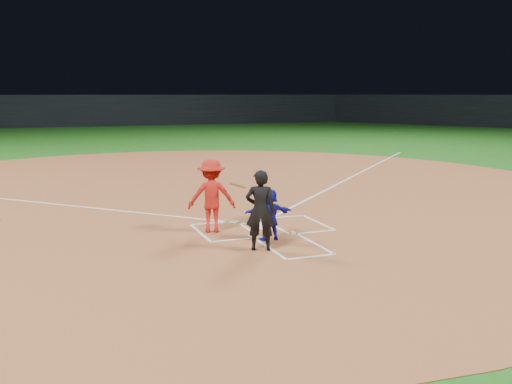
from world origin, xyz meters
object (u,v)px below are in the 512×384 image
object	(u,v)px
home_plate	(262,227)
catcher	(270,214)
batter_at_plate	(212,196)
umpire	(260,210)

from	to	relation	value
home_plate	catcher	xyz separation A→B (m)	(-0.27, -1.20, 0.59)
catcher	batter_at_plate	xyz separation A→B (m)	(-1.02, 1.22, 0.29)
catcher	home_plate	bearing A→B (deg)	-97.48
home_plate	batter_at_plate	distance (m)	1.56
umpire	catcher	bearing A→B (deg)	-104.28
umpire	home_plate	bearing A→B (deg)	-91.06
home_plate	batter_at_plate	bearing A→B (deg)	-0.63
catcher	batter_at_plate	bearing A→B (deg)	-44.93
catcher	umpire	world-z (taller)	umpire
umpire	batter_at_plate	size ratio (longest dim) A/B	0.98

